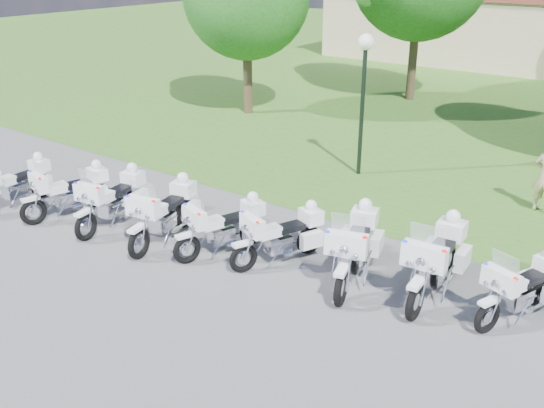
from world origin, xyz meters
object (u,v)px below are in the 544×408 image
Objects in this scene: motorcycle_6 at (355,246)px; lamp_post at (364,70)px; motorcycle_1 at (71,190)px; motorcycle_3 at (165,211)px; motorcycle_8 at (523,286)px; motorcycle_7 at (437,259)px; motorcycle_4 at (225,225)px; motorcycle_5 at (283,234)px; motorcycle_0 at (17,182)px; motorcycle_2 at (114,198)px.

motorcycle_6 is 0.62× the size of lamp_post.
motorcycle_3 is (2.87, 0.39, 0.04)m from motorcycle_1.
motorcycle_3 is at bearing 31.68° from motorcycle_8.
motorcycle_7 is 1.56m from motorcycle_8.
motorcycle_3 reaches higher than motorcycle_4.
motorcycle_8 is at bearing -147.55° from motorcycle_5.
motorcycle_3 is at bearing -173.24° from motorcycle_0.
motorcycle_2 is 9.07m from motorcycle_8.
motorcycle_0 is 2.95m from motorcycle_2.
motorcycle_6 reaches higher than motorcycle_5.
motorcycle_0 is 9.60m from lamp_post.
motorcycle_5 is at bearing -143.68° from motorcycle_4.
motorcycle_6 is at bearing -172.29° from motorcycle_0.
motorcycle_8 is (1.55, 0.13, -0.12)m from motorcycle_7.
motorcycle_0 is 0.93× the size of motorcycle_3.
motorcycle_6 is (1.56, 0.26, 0.09)m from motorcycle_5.
motorcycle_0 is 1.04× the size of motorcycle_4.
lamp_post reaches higher than motorcycle_1.
motorcycle_4 is at bearing 31.51° from motorcycle_8.
motorcycle_0 is at bearing -4.64° from motorcycle_6.
motorcycle_0 is 8.91m from motorcycle_6.
motorcycle_0 reaches higher than motorcycle_8.
motorcycle_5 is 0.53× the size of lamp_post.
motorcycle_6 is at bearing 11.24° from motorcycle_7.
motorcycle_2 is at bearing -114.44° from lamp_post.
motorcycle_3 reaches higher than motorcycle_2.
motorcycle_1 is 0.96× the size of motorcycle_2.
motorcycle_1 is at bearing 1.55° from motorcycle_2.
motorcycle_2 is 7.56m from lamp_post.
motorcycle_6 is 1.56m from motorcycle_7.
motorcycle_5 is 4.69m from motorcycle_8.
motorcycle_4 is (5.93, 1.16, -0.00)m from motorcycle_0.
motorcycle_8 is at bearing -179.49° from motorcycle_7.
motorcycle_8 is (5.86, 1.18, -0.02)m from motorcycle_4.
motorcycle_5 is 0.82× the size of motorcycle_7.
motorcycle_3 is 6.95m from lamp_post.
motorcycle_1 is 1.09× the size of motorcycle_8.
motorcycle_8 is (11.79, 2.34, -0.02)m from motorcycle_0.
motorcycle_1 reaches higher than motorcycle_5.
motorcycle_3 is 0.61× the size of lamp_post.
motorcycle_0 reaches higher than motorcycle_5.
motorcycle_1 is at bearing 33.71° from motorcycle_5.
motorcycle_7 reaches higher than motorcycle_6.
motorcycle_3 is 5.95m from motorcycle_7.
motorcycle_1 is at bearing 7.36° from motorcycle_7.
motorcycle_1 is 0.87× the size of motorcycle_7.
motorcycle_6 is (7.15, 1.35, 0.07)m from motorcycle_1.
motorcycle_6 is at bearing 30.19° from motorcycle_8.
motorcycle_2 reaches higher than motorcycle_5.
motorcycle_6 is at bearing -61.99° from lamp_post.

